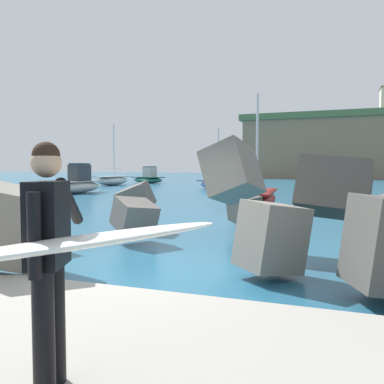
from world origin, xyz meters
name	(u,v)px	position (x,y,z in m)	size (l,w,h in m)	color
ground_plane	(148,270)	(0.00, 0.00, 0.00)	(400.00, 400.00, 0.00)	#235B7A
breakwater_jetty	(358,212)	(3.58, 1.71, 1.02)	(31.72, 8.09, 2.56)	#3D3A38
surfer_with_board	(48,250)	(1.39, -4.34, 1.28)	(2.08, 1.44, 1.78)	black
boat_near_left	(77,184)	(-15.45, 19.19, 0.71)	(1.68, 5.61, 2.28)	beige
boat_near_right	(112,180)	(-21.04, 33.44, 0.58)	(2.37, 5.42, 6.90)	white
boat_mid_left	(216,184)	(-7.40, 29.09, 0.44)	(5.01, 5.16, 5.51)	navy
boat_far_centre	(148,178)	(-20.21, 40.95, 0.67)	(5.62, 3.91, 2.20)	#1E6656
boat_far_right	(256,198)	(-0.48, 12.39, 0.46)	(2.36, 6.35, 5.43)	maroon
mooring_buoy_inner	(297,190)	(0.21, 24.87, 0.22)	(0.44, 0.44, 0.44)	#E54C1E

